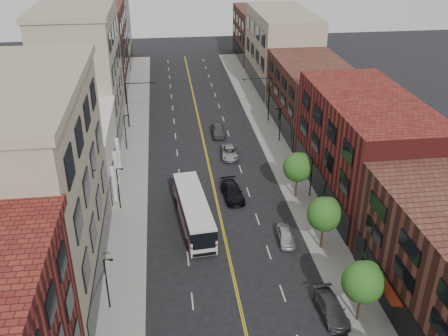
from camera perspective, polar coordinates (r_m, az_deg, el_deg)
name	(u,v)px	position (r m, az deg, el deg)	size (l,w,h in m)	color
sidewalk_left	(133,165)	(67.35, -10.36, 0.38)	(4.00, 110.00, 0.15)	gray
sidewalk_right	(280,156)	(68.96, 6.44, 1.34)	(4.00, 110.00, 0.15)	gray
bldg_l_tanoffice	(31,192)	(45.07, -21.18, -2.59)	(10.00, 22.00, 18.00)	gray
bldg_l_white	(70,154)	(62.96, -17.14, 1.56)	(10.00, 14.00, 8.00)	silver
bldg_l_far_a	(83,73)	(76.98, -15.87, 10.40)	(10.00, 20.00, 18.00)	gray
bldg_l_far_b	(97,50)	(96.52, -14.30, 12.97)	(10.00, 20.00, 15.00)	#522921
bldg_l_far_c	(104,17)	(113.52, -13.55, 16.41)	(10.00, 16.00, 20.00)	gray
bldg_r_mid	(365,148)	(59.14, 15.77, 2.21)	(10.00, 22.00, 12.00)	maroon
bldg_r_far_a	(312,96)	(77.79, 10.02, 8.09)	(10.00, 20.00, 10.00)	#522921
bldg_r_far_b	(281,49)	(96.66, 6.56, 13.33)	(10.00, 22.00, 14.00)	gray
bldg_r_far_c	(261,34)	(116.01, 4.20, 15.01)	(10.00, 18.00, 11.00)	#522921
tree_r_1	(364,281)	(41.79, 15.68, -12.29)	(3.40, 3.40, 5.59)	black
tree_r_2	(325,213)	(49.30, 11.48, -5.06)	(3.40, 3.40, 5.59)	black
tree_r_3	(298,166)	(57.57, 8.50, 0.20)	(3.40, 3.40, 5.59)	black
lamp_l_1	(107,281)	(43.15, -13.22, -12.47)	(0.81, 0.55, 5.05)	black
lamp_l_2	(119,186)	(56.38, -11.95, -2.07)	(0.81, 0.55, 5.05)	black
lamp_l_3	(126,130)	(70.76, -11.18, 4.25)	(0.81, 0.55, 5.05)	black
lamp_r_1	(362,260)	(45.84, 15.54, -10.11)	(0.81, 0.55, 5.05)	black
lamp_r_2	(311,175)	(58.46, 9.91, -0.75)	(0.81, 0.55, 5.05)	black
lamp_r_3	(280,123)	(72.43, 6.40, 5.16)	(0.81, 0.55, 5.05)	black
signal_mast_left	(132,99)	(77.58, -10.51, 7.71)	(4.49, 0.18, 7.20)	black
signal_mast_right	(265,94)	(79.01, 4.66, 8.45)	(4.49, 0.18, 7.20)	black
city_bus	(194,210)	(53.25, -3.50, -4.76)	(3.83, 12.47, 3.16)	silver
car_parked_mid	(331,309)	(43.91, 12.18, -15.44)	(1.96, 4.81, 1.40)	#414145
car_parked_far	(286,236)	(51.56, 7.06, -7.70)	(1.57, 3.90, 1.33)	silver
car_lane_behind	(181,182)	(60.68, -4.90, -1.63)	(1.71, 4.89, 1.61)	#535358
car_lane_a	(232,192)	(58.52, 0.98, -2.75)	(2.13, 5.24, 1.52)	black
car_lane_b	(230,152)	(68.29, 0.66, 1.81)	(2.23, 4.83, 1.34)	#A0A3A7
car_lane_c	(218,130)	(74.92, -0.66, 4.32)	(1.92, 4.78, 1.63)	#454549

